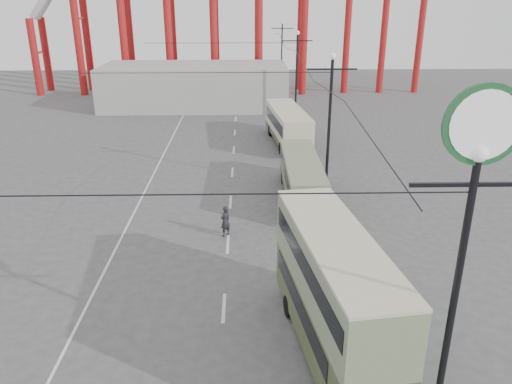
{
  "coord_description": "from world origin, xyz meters",
  "views": [
    {
      "loc": [
        -0.03,
        -14.35,
        12.61
      ],
      "look_at": [
        0.55,
        10.13,
        3.0
      ],
      "focal_mm": 35.0,
      "sensor_mm": 36.0,
      "label": 1
    }
  ],
  "objects_px": {
    "lamp_post_near": "(471,201)",
    "single_decker_green": "(302,177)",
    "double_decker_bus": "(334,290)",
    "pedestrian": "(225,221)",
    "single_decker_cream": "(288,124)"
  },
  "relations": [
    {
      "from": "single_decker_green",
      "to": "single_decker_cream",
      "type": "xyz_separation_m",
      "value": [
        0.19,
        13.51,
        0.23
      ]
    },
    {
      "from": "lamp_post_near",
      "to": "single_decker_green",
      "type": "bearing_deg",
      "value": 95.55
    },
    {
      "from": "lamp_post_near",
      "to": "pedestrian",
      "type": "distance_m",
      "value": 17.07
    },
    {
      "from": "double_decker_bus",
      "to": "pedestrian",
      "type": "distance_m",
      "value": 11.08
    },
    {
      "from": "double_decker_bus",
      "to": "single_decker_green",
      "type": "bearing_deg",
      "value": 80.05
    },
    {
      "from": "double_decker_bus",
      "to": "single_decker_cream",
      "type": "relative_size",
      "value": 0.9
    },
    {
      "from": "single_decker_green",
      "to": "double_decker_bus",
      "type": "bearing_deg",
      "value": -91.65
    },
    {
      "from": "double_decker_bus",
      "to": "pedestrian",
      "type": "bearing_deg",
      "value": 105.27
    },
    {
      "from": "double_decker_bus",
      "to": "pedestrian",
      "type": "xyz_separation_m",
      "value": [
        -4.29,
        10.05,
        -1.85
      ]
    },
    {
      "from": "single_decker_green",
      "to": "single_decker_cream",
      "type": "distance_m",
      "value": 13.51
    },
    {
      "from": "single_decker_green",
      "to": "lamp_post_near",
      "type": "bearing_deg",
      "value": -83.97
    },
    {
      "from": "single_decker_green",
      "to": "pedestrian",
      "type": "distance_m",
      "value": 7.33
    },
    {
      "from": "double_decker_bus",
      "to": "lamp_post_near",
      "type": "bearing_deg",
      "value": -66.11
    },
    {
      "from": "single_decker_green",
      "to": "pedestrian",
      "type": "bearing_deg",
      "value": -131.3
    },
    {
      "from": "lamp_post_near",
      "to": "double_decker_bus",
      "type": "height_order",
      "value": "lamp_post_near"
    }
  ]
}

